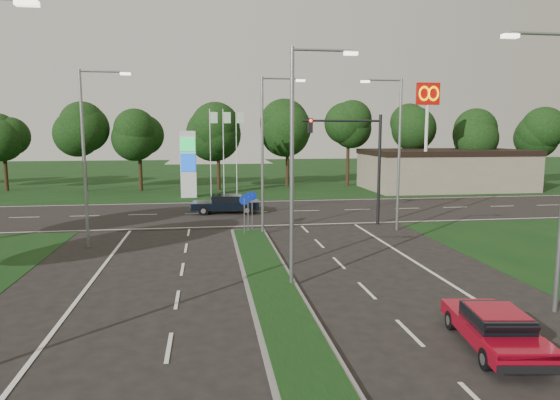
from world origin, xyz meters
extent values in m
plane|color=black|center=(0.00, 0.00, 0.00)|extent=(160.00, 160.00, 0.00)
cube|color=black|center=(0.00, 55.00, 0.00)|extent=(160.00, 50.00, 0.02)
cube|color=black|center=(0.00, 24.00, 0.00)|extent=(160.00, 12.00, 0.02)
cube|color=slate|center=(0.00, 4.00, 0.06)|extent=(2.00, 26.00, 0.12)
cube|color=gray|center=(22.00, 36.00, 2.00)|extent=(16.00, 9.00, 4.00)
cylinder|color=gray|center=(0.80, 6.00, 4.50)|extent=(0.16, 0.16, 9.00)
cylinder|color=gray|center=(1.90, 6.00, 8.90)|extent=(2.20, 0.10, 0.10)
cube|color=#FFF2CC|center=(3.00, 6.00, 8.80)|extent=(0.50, 0.22, 0.12)
cylinder|color=gray|center=(0.80, 16.00, 4.50)|extent=(0.16, 0.16, 9.00)
cylinder|color=gray|center=(1.90, 16.00, 8.90)|extent=(2.20, 0.10, 0.10)
cube|color=#FFF2CC|center=(3.00, 16.00, 8.80)|extent=(0.50, 0.22, 0.12)
cube|color=#FFF2CC|center=(-6.30, 0.00, 8.80)|extent=(0.50, 0.22, 0.12)
cylinder|color=gray|center=(-8.50, 14.00, 4.50)|extent=(0.16, 0.16, 9.00)
cylinder|color=gray|center=(-7.40, 14.00, 8.90)|extent=(2.20, 0.10, 0.10)
cube|color=#FFF2CC|center=(-6.30, 14.00, 8.80)|extent=(0.50, 0.22, 0.12)
cylinder|color=gray|center=(9.00, 16.00, 4.50)|extent=(0.16, 0.16, 9.00)
cylinder|color=gray|center=(7.90, 16.00, 8.90)|extent=(2.20, 0.10, 0.10)
cube|color=#FFF2CC|center=(6.80, 16.00, 8.80)|extent=(0.50, 0.22, 0.12)
cylinder|color=gray|center=(7.90, 2.00, 8.90)|extent=(2.20, 0.10, 0.10)
cube|color=#FFF2CC|center=(6.80, 2.00, 8.80)|extent=(0.50, 0.22, 0.12)
cylinder|color=black|center=(8.50, 18.00, 3.50)|extent=(0.20, 0.20, 7.00)
cylinder|color=black|center=(6.00, 18.00, 6.60)|extent=(5.00, 0.14, 0.14)
cube|color=black|center=(4.00, 18.00, 6.30)|extent=(0.28, 0.28, 0.90)
sphere|color=#FF190C|center=(4.00, 17.82, 6.60)|extent=(0.20, 0.20, 0.20)
cylinder|color=gray|center=(-0.30, 15.50, 1.10)|extent=(0.06, 0.06, 2.20)
cylinder|color=#0C26A5|center=(-0.30, 15.50, 2.10)|extent=(0.56, 0.04, 0.56)
cylinder|color=gray|center=(0.00, 16.50, 1.10)|extent=(0.06, 0.06, 2.20)
cylinder|color=#0C26A5|center=(0.00, 16.50, 2.10)|extent=(0.56, 0.04, 0.56)
cylinder|color=gray|center=(0.30, 17.20, 1.10)|extent=(0.06, 0.06, 2.20)
cylinder|color=#0C26A5|center=(0.30, 17.20, 2.10)|extent=(0.56, 0.04, 0.56)
cube|color=silver|center=(-4.00, 33.00, 3.00)|extent=(1.40, 0.30, 6.00)
cube|color=#0CA53F|center=(-4.00, 32.82, 4.80)|extent=(1.30, 0.08, 1.20)
cube|color=#0C3FBF|center=(-4.00, 32.82, 3.20)|extent=(1.30, 0.08, 1.60)
cylinder|color=silver|center=(-2.00, 34.00, 4.00)|extent=(0.08, 0.08, 8.00)
cube|color=#B2D8B2|center=(-1.65, 34.00, 7.20)|extent=(0.70, 0.02, 1.00)
cylinder|color=silver|center=(-0.80, 34.00, 4.00)|extent=(0.08, 0.08, 8.00)
cube|color=#B2D8B2|center=(-0.45, 34.00, 7.20)|extent=(0.70, 0.02, 1.00)
cylinder|color=silver|center=(0.40, 34.00, 4.00)|extent=(0.08, 0.08, 8.00)
cube|color=#B2D8B2|center=(0.75, 34.00, 7.20)|extent=(0.70, 0.02, 1.00)
cylinder|color=silver|center=(18.00, 32.00, 5.00)|extent=(0.30, 0.30, 10.00)
cube|color=#BF0C07|center=(18.00, 32.00, 9.40)|extent=(2.20, 0.35, 2.00)
torus|color=#FFC600|center=(17.55, 31.78, 9.40)|extent=(1.06, 0.16, 1.06)
torus|color=#FFC600|center=(18.45, 31.78, 9.40)|extent=(1.06, 0.16, 1.06)
cylinder|color=black|center=(0.00, 40.00, 2.20)|extent=(0.36, 0.36, 4.40)
sphere|color=black|center=(0.00, 40.00, 6.50)|extent=(6.00, 6.00, 6.00)
sphere|color=black|center=(0.30, 39.80, 7.50)|extent=(4.80, 4.80, 4.80)
cube|color=maroon|center=(5.40, -0.31, 0.51)|extent=(2.24, 4.26, 0.42)
cube|color=black|center=(5.38, -0.39, 0.90)|extent=(1.66, 1.98, 0.39)
cube|color=maroon|center=(5.38, -0.39, 1.10)|extent=(1.53, 1.64, 0.04)
cylinder|color=black|center=(4.84, 1.08, 0.29)|extent=(0.27, 0.59, 0.57)
cylinder|color=black|center=(6.33, 0.86, 0.29)|extent=(0.27, 0.59, 0.57)
cylinder|color=black|center=(4.46, -1.49, 0.29)|extent=(0.27, 0.59, 0.57)
cylinder|color=black|center=(5.95, -1.71, 0.29)|extent=(0.27, 0.59, 0.57)
cube|color=black|center=(-1.05, 23.85, 0.60)|extent=(4.96, 2.30, 0.49)
cube|color=black|center=(-0.95, 23.85, 1.08)|extent=(2.24, 1.82, 0.46)
cube|color=black|center=(-0.95, 23.85, 1.31)|extent=(1.84, 1.70, 0.04)
cylinder|color=black|center=(-2.66, 23.05, 0.34)|extent=(0.69, 0.27, 0.68)
cylinder|color=black|center=(-2.53, 24.87, 0.34)|extent=(0.69, 0.27, 0.68)
cylinder|color=black|center=(0.43, 22.84, 0.34)|extent=(0.69, 0.27, 0.68)
cylinder|color=black|center=(0.56, 24.66, 0.34)|extent=(0.69, 0.27, 0.68)
camera|label=1|loc=(-2.36, -12.42, 5.94)|focal=32.00mm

